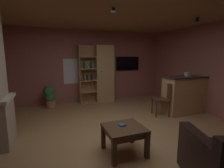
{
  "coord_description": "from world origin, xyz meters",
  "views": [
    {
      "loc": [
        -1.25,
        -2.92,
        1.62
      ],
      "look_at": [
        0.0,
        0.4,
        1.05
      ],
      "focal_mm": 26.6,
      "sensor_mm": 36.0,
      "label": 1
    }
  ],
  "objects": [
    {
      "name": "table_book_0",
      "position": [
        -0.15,
        -0.48,
        0.48
      ],
      "size": [
        0.13,
        0.12,
        0.02
      ],
      "primitive_type": "cube",
      "rotation": [
        0.0,
        0.0,
        0.26
      ],
      "color": "#2D4C8C",
      "rests_on": "coffee_table"
    },
    {
      "name": "dining_chair",
      "position": [
        1.69,
        0.78,
        0.53
      ],
      "size": [
        0.52,
        0.52,
        0.92
      ],
      "color": "#4C331E",
      "rests_on": "ground"
    },
    {
      "name": "floor",
      "position": [
        0.0,
        0.0,
        -0.01
      ],
      "size": [
        5.96,
        6.16,
        0.02
      ],
      "primitive_type": "cube",
      "color": "#A37A4C",
      "rests_on": "ground"
    },
    {
      "name": "wall_mounted_tv",
      "position": [
        1.66,
        3.05,
        1.38
      ],
      "size": [
        0.96,
        0.06,
        0.54
      ],
      "color": "black"
    },
    {
      "name": "bookshelf_cabinet",
      "position": [
        0.52,
        2.84,
        1.02
      ],
      "size": [
        1.25,
        0.41,
        2.04
      ],
      "color": "tan",
      "rests_on": "ground"
    },
    {
      "name": "tissue_box",
      "position": [
        2.46,
        0.76,
        1.14
      ],
      "size": [
        0.13,
        0.13,
        0.11
      ],
      "primitive_type": "cube",
      "rotation": [
        0.0,
        0.0,
        -0.06
      ],
      "color": "#BFB299",
      "rests_on": "kitchen_bar_counter"
    },
    {
      "name": "ceiling",
      "position": [
        0.0,
        0.0,
        2.59
      ],
      "size": [
        5.96,
        6.16,
        0.02
      ],
      "primitive_type": "cube",
      "color": "#8E6B47"
    },
    {
      "name": "track_light_spot_2",
      "position": [
        2.09,
        0.22,
        2.51
      ],
      "size": [
        0.07,
        0.07,
        0.09
      ],
      "primitive_type": "cylinder",
      "color": "black"
    },
    {
      "name": "track_light_spot_1",
      "position": [
        -0.05,
        0.2,
        2.51
      ],
      "size": [
        0.07,
        0.07,
        0.09
      ],
      "primitive_type": "cylinder",
      "color": "black"
    },
    {
      "name": "coffee_table",
      "position": [
        -0.13,
        -0.53,
        0.38
      ],
      "size": [
        0.65,
        0.61,
        0.47
      ],
      "color": "#4C331E",
      "rests_on": "ground"
    },
    {
      "name": "wall_back",
      "position": [
        0.0,
        3.11,
        1.29
      ],
      "size": [
        6.08,
        0.06,
        2.58
      ],
      "primitive_type": "cube",
      "color": "#9E5B56",
      "rests_on": "ground"
    },
    {
      "name": "window_pane_back",
      "position": [
        -0.42,
        3.08,
        1.13
      ],
      "size": [
        0.76,
        0.01,
        0.88
      ],
      "primitive_type": "cube",
      "color": "white"
    },
    {
      "name": "kitchen_bar_counter",
      "position": [
        2.53,
        0.76,
        0.55
      ],
      "size": [
        1.56,
        0.58,
        1.09
      ],
      "color": "tan",
      "rests_on": "ground"
    },
    {
      "name": "potted_floor_plant",
      "position": [
        -1.3,
        2.66,
        0.39
      ],
      "size": [
        0.37,
        0.36,
        0.72
      ],
      "color": "#B77051",
      "rests_on": "ground"
    }
  ]
}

